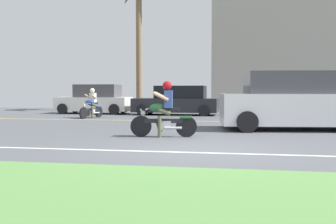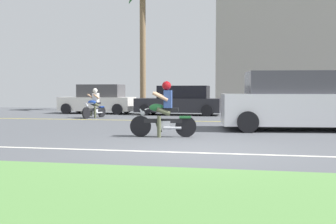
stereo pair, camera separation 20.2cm
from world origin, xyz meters
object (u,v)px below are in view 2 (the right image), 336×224
(motorcyclist, at_px, (164,113))
(motorcyclist_distant, at_px, (94,105))
(suv_nearby, at_px, (302,101))
(parked_car_0, at_px, (98,100))
(parked_car_1, at_px, (180,101))

(motorcyclist, xyz_separation_m, motorcyclist_distant, (-4.55, 6.59, -0.06))
(suv_nearby, distance_m, parked_car_0, 11.91)
(motorcyclist, height_order, parked_car_0, parked_car_0)
(parked_car_1, xyz_separation_m, motorcyclist_distant, (-3.49, -2.90, -0.13))
(parked_car_0, bearing_deg, motorcyclist_distant, -72.26)
(motorcyclist, height_order, suv_nearby, suv_nearby)
(suv_nearby, relative_size, parked_car_0, 1.32)
(motorcyclist, bearing_deg, motorcyclist_distant, 124.65)
(parked_car_1, bearing_deg, parked_car_0, 175.42)
(suv_nearby, xyz_separation_m, motorcyclist_distant, (-8.47, 3.91, -0.33))
(parked_car_0, height_order, motorcyclist_distant, parked_car_0)
(parked_car_0, relative_size, parked_car_1, 0.90)
(motorcyclist, relative_size, parked_car_0, 0.46)
(suv_nearby, relative_size, motorcyclist_distant, 3.31)
(motorcyclist_distant, bearing_deg, parked_car_0, 107.74)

